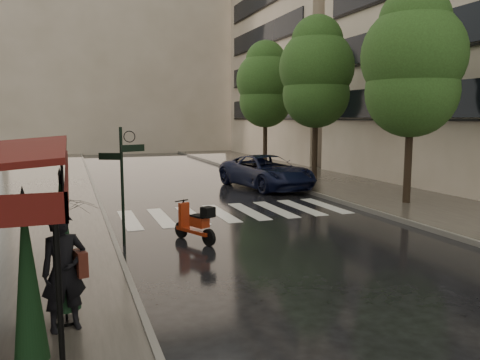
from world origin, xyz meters
TOP-DOWN VIEW (x-y plane):
  - ground at (0.00, 0.00)m, footprint 120.00×120.00m
  - sidewalk_near at (-4.50, 12.00)m, footprint 6.00×60.00m
  - sidewalk_far at (10.25, 12.00)m, footprint 5.50×60.00m
  - curb_near at (-1.45, 12.00)m, footprint 0.12×60.00m
  - curb_far at (7.45, 12.00)m, footprint 0.12×60.00m
  - crosswalk at (2.98, 6.00)m, footprint 7.85×3.20m
  - signpost at (-1.19, 3.00)m, footprint 1.17×0.29m
  - haussmann_near at (16.50, 9.00)m, footprint 8.00×15.00m
  - haussmann_far at (16.50, 26.00)m, footprint 8.00×16.00m
  - backdrop_building at (3.00, 38.00)m, footprint 22.00×6.00m
  - tree_near at (9.60, 5.00)m, footprint 3.80×3.80m
  - tree_mid at (9.50, 12.00)m, footprint 3.80×3.80m
  - tree_far at (9.70, 19.00)m, footprint 3.80×3.80m
  - pedestrian_with_umbrella at (-2.62, -2.09)m, footprint 1.33×1.34m
  - scooter at (0.65, 2.57)m, footprint 0.86×1.53m
  - parked_car at (6.36, 11.02)m, footprint 3.46×5.97m
  - parasol_front at (-3.01, -3.34)m, footprint 0.42×0.42m
  - parasol_back at (-2.62, -1.83)m, footprint 0.45×0.45m

SIDE VIEW (x-z plane):
  - ground at x=0.00m, z-range 0.00..0.00m
  - crosswalk at x=2.98m, z-range 0.00..0.01m
  - sidewalk_near at x=-4.50m, z-range 0.00..0.12m
  - sidewalk_far at x=10.25m, z-range 0.00..0.12m
  - curb_near at x=-1.45m, z-range -0.01..0.15m
  - curb_far at x=7.45m, z-range -0.01..0.15m
  - scooter at x=0.65m, z-range -0.04..1.04m
  - parked_car at x=6.36m, z-range 0.00..1.56m
  - parasol_front at x=-3.01m, z-range 0.21..2.56m
  - parasol_back at x=-2.62m, z-range 0.21..2.62m
  - pedestrian_with_umbrella at x=-2.62m, z-range 0.54..3.08m
  - signpost at x=-1.19m, z-range 0.28..3.38m
  - tree_near at x=9.60m, z-range 1.33..9.31m
  - tree_far at x=9.70m, z-range 1.37..9.54m
  - tree_mid at x=9.50m, z-range 1.42..9.76m
  - haussmann_near at x=16.50m, z-range 0.00..18.00m
  - haussmann_far at x=16.50m, z-range 0.00..18.50m
  - backdrop_building at x=3.00m, z-range 0.00..20.00m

